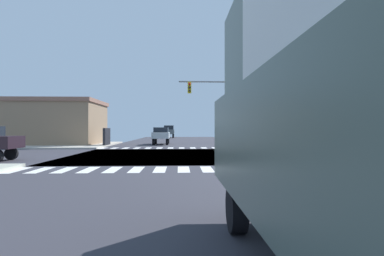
% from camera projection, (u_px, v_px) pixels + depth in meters
% --- Properties ---
extents(ground, '(90.00, 90.00, 0.05)m').
position_uv_depth(ground, '(179.00, 155.00, 20.44)').
color(ground, '#34333C').
extents(sidewalk_corner_ne, '(12.00, 12.00, 0.14)m').
position_uv_depth(sidewalk_corner_ne, '(301.00, 144.00, 32.94)').
color(sidewalk_corner_ne, '#B2ADA3').
rests_on(sidewalk_corner_ne, ground).
extents(sidewalk_corner_nw, '(12.00, 12.00, 0.14)m').
position_uv_depth(sidewalk_corner_nw, '(53.00, 145.00, 31.92)').
color(sidewalk_corner_nw, '#B8B0A2').
rests_on(sidewalk_corner_nw, ground).
extents(crosswalk_near, '(13.50, 2.00, 0.01)m').
position_uv_depth(crosswalk_near, '(172.00, 169.00, 13.14)').
color(crosswalk_near, white).
rests_on(crosswalk_near, ground).
extents(crosswalk_far, '(13.50, 2.00, 0.01)m').
position_uv_depth(crosswalk_far, '(176.00, 148.00, 27.72)').
color(crosswalk_far, white).
rests_on(crosswalk_far, ground).
extents(traffic_signal_mast, '(8.10, 0.55, 6.41)m').
position_uv_depth(traffic_signal_mast, '(232.00, 95.00, 28.12)').
color(traffic_signal_mast, gray).
rests_on(traffic_signal_mast, ground).
extents(street_lamp, '(1.78, 0.32, 7.07)m').
position_uv_depth(street_lamp, '(237.00, 110.00, 41.72)').
color(street_lamp, gray).
rests_on(street_lamp, ground).
extents(bank_building, '(17.15, 8.04, 4.78)m').
position_uv_depth(bank_building, '(27.00, 123.00, 33.03)').
color(bank_building, '#8D7155').
rests_on(bank_building, ground).
extents(sedan_crossing_3, '(1.80, 4.30, 1.88)m').
position_uv_depth(sedan_crossing_3, '(161.00, 134.00, 34.38)').
color(sedan_crossing_3, black).
rests_on(sedan_crossing_3, ground).
extents(pickup_middle_2, '(2.00, 5.10, 2.35)m').
position_uv_depth(pickup_middle_2, '(169.00, 131.00, 59.03)').
color(pickup_middle_2, black).
rests_on(pickup_middle_2, ground).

